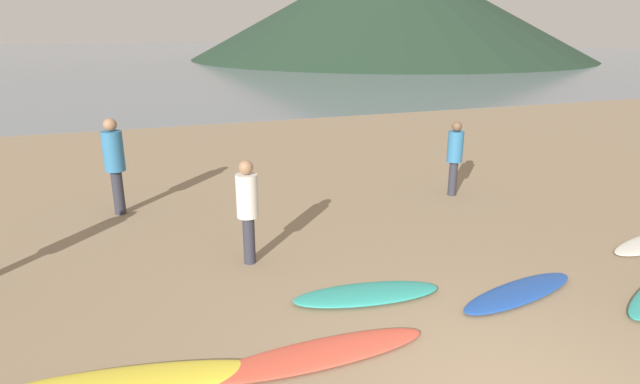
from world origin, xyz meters
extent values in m
cube|color=#8C7559|center=(0.00, 10.00, -0.10)|extent=(120.00, 120.00, 0.20)
cube|color=slate|center=(0.00, 65.78, 0.00)|extent=(140.00, 100.00, 0.01)
cone|color=#1E3323|center=(24.30, 50.82, 5.56)|extent=(42.55, 42.55, 11.13)
ellipsoid|color=yellow|center=(-3.15, 1.71, 0.04)|extent=(2.63, 0.91, 0.08)
ellipsoid|color=#D84C38|center=(-1.30, 1.52, 0.04)|extent=(2.45, 0.57, 0.08)
ellipsoid|color=teal|center=(-0.29, 2.52, 0.05)|extent=(1.99, 0.84, 0.10)
ellipsoid|color=#1E479E|center=(1.59, 1.90, 0.04)|extent=(2.03, 0.91, 0.09)
cylinder|color=#2D2D38|center=(-1.48, 4.05, 0.36)|extent=(0.17, 0.17, 0.72)
cylinder|color=beige|center=(-1.48, 4.05, 1.04)|extent=(0.31, 0.31, 0.63)
sphere|color=#936B4C|center=(-1.48, 4.05, 1.46)|extent=(0.20, 0.20, 0.20)
cylinder|color=#2D2D38|center=(3.16, 5.84, 0.36)|extent=(0.17, 0.17, 0.71)
cylinder|color=teal|center=(3.16, 5.84, 1.02)|extent=(0.31, 0.31, 0.62)
sphere|color=brown|center=(3.16, 5.84, 1.43)|extent=(0.20, 0.20, 0.20)
cylinder|color=#2D2D38|center=(-3.29, 6.95, 0.42)|extent=(0.20, 0.20, 0.83)
cylinder|color=teal|center=(-3.29, 6.95, 1.19)|extent=(0.36, 0.36, 0.72)
sphere|color=#936B4C|center=(-3.29, 6.95, 1.67)|extent=(0.24, 0.24, 0.24)
camera|label=1|loc=(-2.89, -2.93, 3.33)|focal=29.35mm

